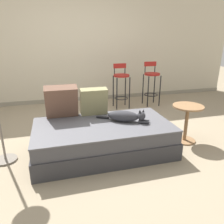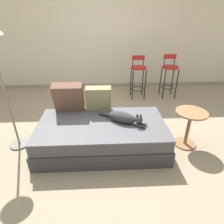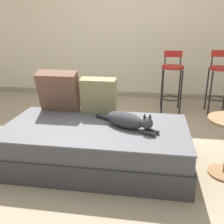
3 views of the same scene
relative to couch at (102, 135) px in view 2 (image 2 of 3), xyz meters
The scene contains 10 objects.
ground_plane 0.45m from the couch, 90.00° to the left, with size 16.00×16.00×0.00m, color gray.
wall_back_panel 2.87m from the couch, 90.00° to the left, with size 8.00×0.10×2.60m, color beige.
wall_baseboard_trim 2.60m from the couch, 90.00° to the left, with size 8.00×0.02×0.09m, color gray.
couch is the anchor object (origin of this frame).
throw_pillow_corner 0.77m from the couch, 141.65° to the left, with size 0.44×0.28×0.47m.
throw_pillow_middle 0.56m from the couch, 96.34° to the left, with size 0.39×0.19×0.40m.
cat 0.42m from the couch, ahead, with size 0.67×0.44×0.19m.
bar_stool_near_window 2.06m from the couch, 65.72° to the left, with size 0.34×0.34×0.95m.
bar_stool_by_doorway 2.44m from the couch, 50.03° to the left, with size 0.34×0.34×0.97m.
side_table 1.27m from the couch, ahead, with size 0.44×0.44×0.56m.
Camera 2 is at (0.03, -2.65, 1.78)m, focal length 30.00 mm.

